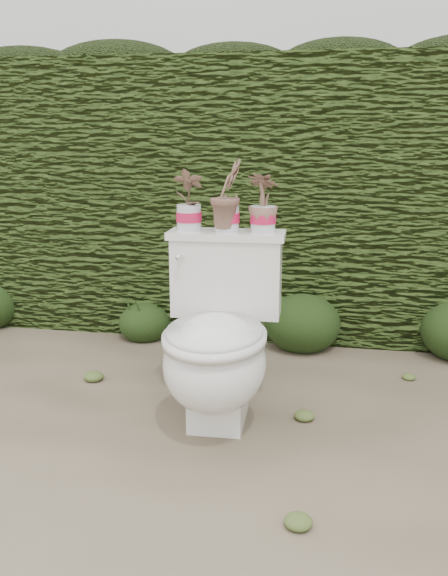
% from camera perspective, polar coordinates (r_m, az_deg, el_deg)
% --- Properties ---
extents(ground, '(60.00, 60.00, 0.00)m').
position_cam_1_polar(ground, '(2.63, -6.04, -12.53)').
color(ground, '#827259').
rests_on(ground, ground).
extents(hedge, '(8.00, 1.00, 1.60)m').
position_cam_1_polar(hedge, '(3.93, 0.34, 8.65)').
color(hedge, '#3D541C').
rests_on(hedge, ground).
extents(house_wall, '(8.00, 3.50, 4.00)m').
position_cam_1_polar(house_wall, '(8.29, 10.47, 19.64)').
color(house_wall, silver).
rests_on(house_wall, ground).
extents(toilet, '(0.51, 0.69, 0.78)m').
position_cam_1_polar(toilet, '(2.49, -0.56, -5.13)').
color(toilet, silver).
rests_on(toilet, ground).
extents(potted_plant_left, '(0.14, 0.10, 0.25)m').
position_cam_1_polar(potted_plant_left, '(2.63, -3.32, 8.09)').
color(potted_plant_left, '#206622').
rests_on(potted_plant_left, toilet).
extents(potted_plant_center, '(0.17, 0.19, 0.29)m').
position_cam_1_polar(potted_plant_center, '(2.60, 0.27, 8.49)').
color(potted_plant_center, '#206622').
rests_on(potted_plant_center, toilet).
extents(potted_plant_right, '(0.16, 0.16, 0.23)m').
position_cam_1_polar(potted_plant_right, '(2.58, 3.70, 7.80)').
color(potted_plant_right, '#206622').
rests_on(potted_plant_right, toilet).
extents(liriope_clump_2, '(0.30, 0.30, 0.24)m').
position_cam_1_polar(liriope_clump_2, '(3.64, -7.48, -2.82)').
color(liriope_clump_2, '#243813').
rests_on(liriope_clump_2, ground).
extents(liriope_clump_3, '(0.42, 0.42, 0.34)m').
position_cam_1_polar(liriope_clump_3, '(3.47, 7.39, -2.84)').
color(liriope_clump_3, '#243813').
rests_on(liriope_clump_3, ground).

